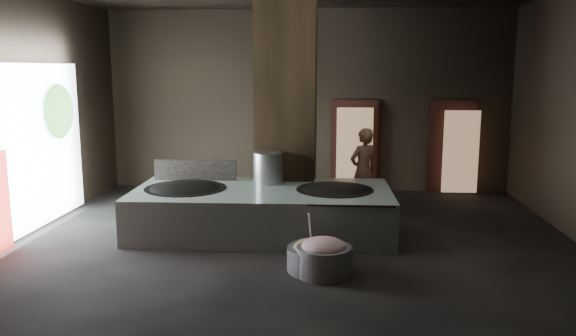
# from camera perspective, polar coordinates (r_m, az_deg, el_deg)

# --- Properties ---
(floor) EXTENTS (10.00, 9.00, 0.10)m
(floor) POSITION_cam_1_polar(r_m,az_deg,el_deg) (10.12, 0.68, -7.78)
(floor) COLOR black
(floor) RESTS_ON ground
(back_wall) EXTENTS (10.00, 0.10, 4.50)m
(back_wall) POSITION_cam_1_polar(r_m,az_deg,el_deg) (14.20, 1.96, 6.84)
(back_wall) COLOR black
(back_wall) RESTS_ON ground
(front_wall) EXTENTS (10.00, 0.10, 4.50)m
(front_wall) POSITION_cam_1_polar(r_m,az_deg,el_deg) (5.17, -2.68, 1.10)
(front_wall) COLOR black
(front_wall) RESTS_ON ground
(left_wall) EXTENTS (0.10, 9.00, 4.50)m
(left_wall) POSITION_cam_1_polar(r_m,az_deg,el_deg) (11.20, -26.12, 4.94)
(left_wall) COLOR black
(left_wall) RESTS_ON ground
(pillar) EXTENTS (1.20, 1.20, 4.50)m
(pillar) POSITION_cam_1_polar(r_m,az_deg,el_deg) (11.58, -0.14, 6.10)
(pillar) COLOR black
(pillar) RESTS_ON ground
(hearth_platform) EXTENTS (4.84, 2.40, 0.83)m
(hearth_platform) POSITION_cam_1_polar(r_m,az_deg,el_deg) (10.59, -2.60, -4.35)
(hearth_platform) COLOR #A1B3A3
(hearth_platform) RESTS_ON ground
(platform_cap) EXTENTS (4.68, 2.25, 0.03)m
(platform_cap) POSITION_cam_1_polar(r_m,az_deg,el_deg) (10.50, -2.62, -2.24)
(platform_cap) COLOR black
(platform_cap) RESTS_ON hearth_platform
(wok_left) EXTENTS (1.51, 1.51, 0.42)m
(wok_left) POSITION_cam_1_polar(r_m,az_deg,el_deg) (10.74, -10.36, -2.47)
(wok_left) COLOR black
(wok_left) RESTS_ON hearth_platform
(wok_left_rim) EXTENTS (1.54, 1.54, 0.05)m
(wok_left_rim) POSITION_cam_1_polar(r_m,az_deg,el_deg) (10.72, -10.37, -2.11)
(wok_left_rim) COLOR black
(wok_left_rim) RESTS_ON hearth_platform
(wok_right) EXTENTS (1.40, 1.40, 0.40)m
(wok_right) POSITION_cam_1_polar(r_m,az_deg,el_deg) (10.48, 4.77, -2.65)
(wok_right) COLOR black
(wok_right) RESTS_ON hearth_platform
(wok_right_rim) EXTENTS (1.44, 1.44, 0.05)m
(wok_right_rim) POSITION_cam_1_polar(r_m,az_deg,el_deg) (10.47, 4.77, -2.28)
(wok_right_rim) COLOR black
(wok_right_rim) RESTS_ON hearth_platform
(stock_pot) EXTENTS (0.58, 0.58, 0.62)m
(stock_pot) POSITION_cam_1_polar(r_m,az_deg,el_deg) (10.97, -2.02, -0.03)
(stock_pot) COLOR #ADB2B6
(stock_pot) RESTS_ON hearth_platform
(splash_guard) EXTENTS (1.67, 0.10, 0.42)m
(splash_guard) POSITION_cam_1_polar(r_m,az_deg,el_deg) (11.44, -9.38, -0.24)
(splash_guard) COLOR black
(splash_guard) RESTS_ON hearth_platform
(cook) EXTENTS (0.79, 0.73, 1.82)m
(cook) POSITION_cam_1_polar(r_m,az_deg,el_deg) (12.02, 7.66, -0.28)
(cook) COLOR #A06E51
(cook) RESTS_ON ground
(veg_basin) EXTENTS (1.25, 1.25, 0.37)m
(veg_basin) POSITION_cam_1_polar(r_m,az_deg,el_deg) (8.71, 3.23, -9.17)
(veg_basin) COLOR gray
(veg_basin) RESTS_ON ground
(veg_fill) EXTENTS (0.82, 0.82, 0.25)m
(veg_fill) POSITION_cam_1_polar(r_m,az_deg,el_deg) (8.66, 3.24, -8.13)
(veg_fill) COLOR #9FA04D
(veg_fill) RESTS_ON veg_basin
(ladle) EXTENTS (0.08, 0.40, 0.71)m
(ladle) POSITION_cam_1_polar(r_m,az_deg,el_deg) (8.75, 2.29, -6.56)
(ladle) COLOR #ADB2B6
(ladle) RESTS_ON veg_basin
(meat_basin) EXTENTS (0.81, 0.81, 0.44)m
(meat_basin) POSITION_cam_1_polar(r_m,az_deg,el_deg) (8.50, 3.64, -9.41)
(meat_basin) COLOR gray
(meat_basin) RESTS_ON ground
(meat_fill) EXTENTS (0.67, 0.67, 0.26)m
(meat_fill) POSITION_cam_1_polar(r_m,az_deg,el_deg) (8.43, 3.65, -7.94)
(meat_fill) COLOR #BB7072
(meat_fill) RESTS_ON meat_basin
(doorway_near) EXTENTS (1.18, 0.08, 2.38)m
(doorway_near) POSITION_cam_1_polar(r_m,az_deg,el_deg) (14.21, 6.75, 2.11)
(doorway_near) COLOR black
(doorway_near) RESTS_ON ground
(doorway_near_glow) EXTENTS (0.89, 0.04, 2.11)m
(doorway_near_glow) POSITION_cam_1_polar(r_m,az_deg,el_deg) (14.02, 6.76, 1.80)
(doorway_near_glow) COLOR #8C6647
(doorway_near_glow) RESTS_ON ground
(doorway_far) EXTENTS (1.18, 0.08, 2.38)m
(doorway_far) POSITION_cam_1_polar(r_m,az_deg,el_deg) (14.50, 16.28, 1.94)
(doorway_far) COLOR black
(doorway_far) RESTS_ON ground
(doorway_far_glow) EXTENTS (0.85, 0.04, 2.01)m
(doorway_far_glow) POSITION_cam_1_polar(r_m,az_deg,el_deg) (14.28, 17.15, 1.57)
(doorway_far_glow) COLOR #8C6647
(doorway_far_glow) RESTS_ON ground
(left_opening) EXTENTS (0.04, 4.20, 3.10)m
(left_opening) POSITION_cam_1_polar(r_m,az_deg,el_deg) (11.39, -24.93, 1.81)
(left_opening) COLOR white
(left_opening) RESTS_ON ground
(tree_silhouette) EXTENTS (0.28, 1.10, 1.10)m
(tree_silhouette) POSITION_cam_1_polar(r_m,az_deg,el_deg) (12.25, -22.22, 5.34)
(tree_silhouette) COLOR #194714
(tree_silhouette) RESTS_ON left_opening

